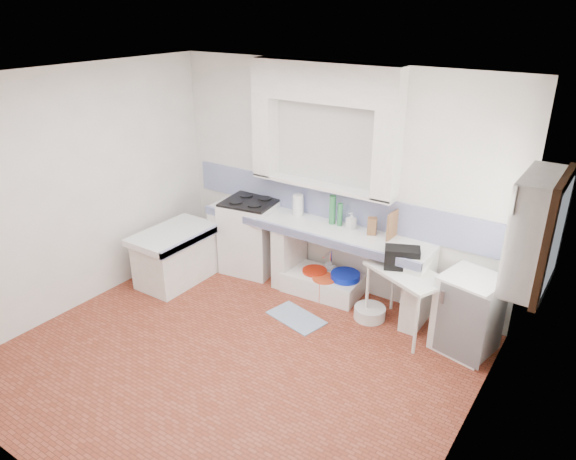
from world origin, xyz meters
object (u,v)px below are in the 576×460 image
Objects in this scene: stove at (251,236)px; side_table at (404,301)px; sink at (323,284)px; fridge at (468,313)px.

side_table is at bearing -14.60° from stove.
stove is 2.32m from side_table.
sink is 1.21m from side_table.
sink is at bearing -173.17° from fridge.
stove reaches higher than side_table.
side_table is 0.69m from fridge.
side_table is at bearing -164.04° from fridge.
stove is 1.09× the size of side_table.
fridge is at bearing -9.08° from sink.
sink is 1.08× the size of side_table.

